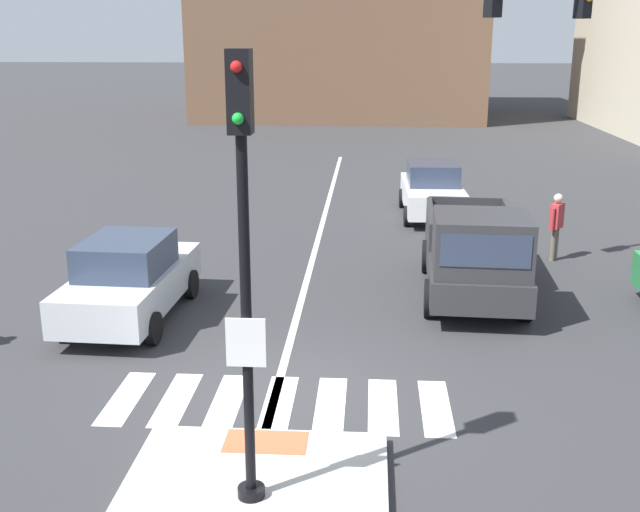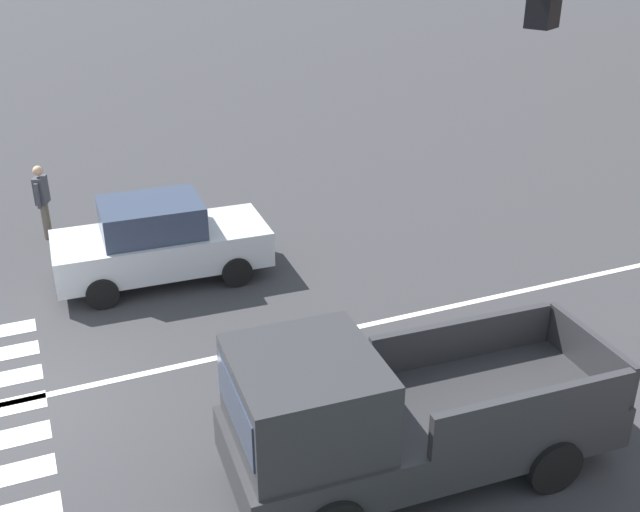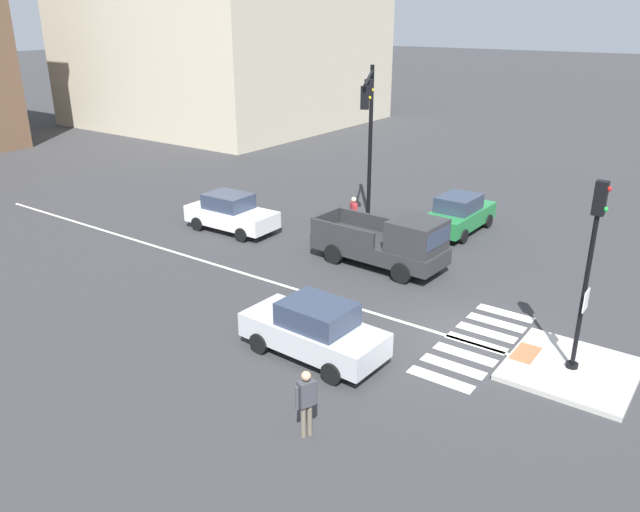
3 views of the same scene
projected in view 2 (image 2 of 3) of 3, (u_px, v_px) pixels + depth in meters
ground_plane at (1, 408)px, 11.31m from camera, size 300.00×300.00×0.00m
lane_centre_line at (546, 286)px, 14.83m from camera, size 0.14×28.00×0.01m
car_silver_westbound_near at (160, 241)px, 14.79m from camera, size 1.97×4.16×1.64m
pickup_truck_charcoal_eastbound_mid at (390, 416)px, 9.58m from camera, size 2.24×5.18×2.08m
pedestrian_at_curb_left at (42, 196)px, 16.49m from camera, size 0.51×0.34×1.67m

